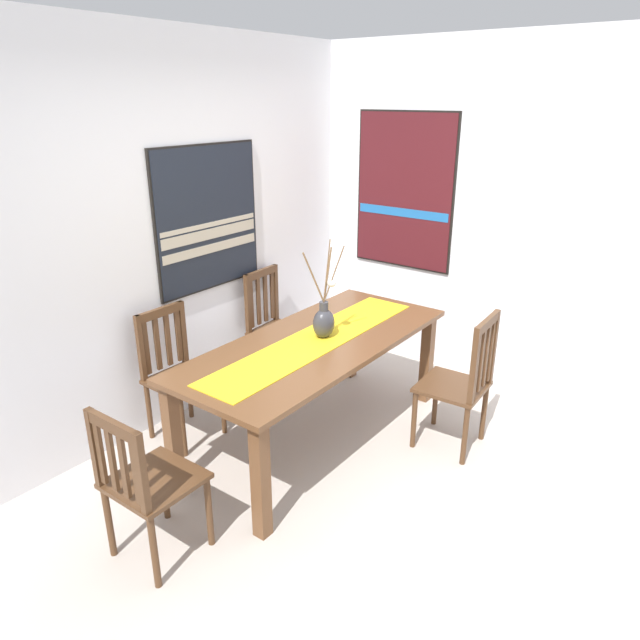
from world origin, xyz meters
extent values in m
cube|color=#B2A89E|center=(0.00, 0.00, -0.01)|extent=(6.40, 6.40, 0.03)
cube|color=silver|center=(0.00, 1.86, 1.35)|extent=(6.40, 0.12, 2.70)
cube|color=silver|center=(1.86, 0.00, 1.35)|extent=(0.12, 6.40, 2.70)
cube|color=brown|center=(0.21, 0.76, 0.73)|extent=(2.06, 0.87, 0.03)
cube|color=brown|center=(-0.74, 0.40, 0.36)|extent=(0.08, 0.08, 0.71)
cube|color=brown|center=(1.16, 0.40, 0.36)|extent=(0.08, 0.08, 0.71)
cube|color=brown|center=(-0.74, 1.11, 0.36)|extent=(0.08, 0.08, 0.71)
cube|color=brown|center=(1.16, 1.11, 0.36)|extent=(0.08, 0.08, 0.71)
cube|color=gold|center=(0.21, 0.76, 0.75)|extent=(1.90, 0.36, 0.01)
ellipsoid|color=#333338|center=(0.29, 0.75, 0.85)|extent=(0.16, 0.14, 0.20)
cylinder|color=#333338|center=(0.29, 0.75, 0.97)|extent=(0.06, 0.06, 0.06)
cylinder|color=brown|center=(0.30, 0.68, 1.19)|extent=(0.04, 0.14, 0.39)
cylinder|color=brown|center=(0.31, 0.73, 1.18)|extent=(0.05, 0.04, 0.37)
cylinder|color=brown|center=(0.28, 0.72, 1.21)|extent=(0.03, 0.07, 0.43)
cylinder|color=brown|center=(0.21, 0.77, 1.17)|extent=(0.15, 0.07, 0.36)
cylinder|color=brown|center=(0.22, 0.77, 1.16)|extent=(0.15, 0.06, 0.33)
sphere|color=white|center=(0.31, 0.71, 1.13)|extent=(0.06, 0.06, 0.06)
cube|color=#4C301C|center=(0.71, -0.01, 0.44)|extent=(0.44, 0.44, 0.03)
cylinder|color=#4C301C|center=(0.52, 0.16, 0.21)|extent=(0.04, 0.04, 0.43)
cylinder|color=#4C301C|center=(0.88, 0.18, 0.21)|extent=(0.04, 0.04, 0.43)
cylinder|color=#4C301C|center=(0.54, -0.20, 0.21)|extent=(0.04, 0.04, 0.43)
cylinder|color=#4C301C|center=(0.90, -0.18, 0.21)|extent=(0.04, 0.04, 0.43)
cube|color=#4C301C|center=(0.54, -0.21, 0.71)|extent=(0.04, 0.04, 0.52)
cube|color=#4C301C|center=(0.90, -0.19, 0.71)|extent=(0.04, 0.04, 0.52)
cube|color=#4C301C|center=(0.72, -0.20, 0.94)|extent=(0.38, 0.05, 0.06)
cube|color=#4C301C|center=(0.58, -0.21, 0.70)|extent=(0.04, 0.02, 0.43)
cube|color=#4C301C|center=(0.67, -0.21, 0.70)|extent=(0.04, 0.02, 0.43)
cube|color=#4C301C|center=(0.77, -0.20, 0.70)|extent=(0.04, 0.02, 0.43)
cube|color=#4C301C|center=(0.86, -0.20, 0.70)|extent=(0.04, 0.02, 0.43)
cube|color=#4C301C|center=(-1.14, 0.75, 0.44)|extent=(0.43, 0.43, 0.03)
cylinder|color=#4C301C|center=(-0.97, 0.94, 0.21)|extent=(0.04, 0.04, 0.43)
cylinder|color=#4C301C|center=(-0.96, 0.58, 0.21)|extent=(0.04, 0.04, 0.43)
cylinder|color=#4C301C|center=(-1.33, 0.93, 0.21)|extent=(0.04, 0.04, 0.43)
cylinder|color=#4C301C|center=(-1.32, 0.57, 0.21)|extent=(0.04, 0.04, 0.43)
cube|color=#4C301C|center=(-1.34, 0.93, 0.67)|extent=(0.04, 0.04, 0.43)
cube|color=#4C301C|center=(-1.33, 0.57, 0.67)|extent=(0.04, 0.04, 0.43)
cube|color=#4C301C|center=(-1.33, 0.75, 0.85)|extent=(0.04, 0.38, 0.06)
cube|color=#4C301C|center=(-1.33, 0.89, 0.65)|extent=(0.02, 0.04, 0.34)
cube|color=#4C301C|center=(-1.33, 0.80, 0.65)|extent=(0.02, 0.04, 0.34)
cube|color=#4C301C|center=(-1.33, 0.70, 0.65)|extent=(0.02, 0.04, 0.34)
cube|color=#4C301C|center=(-1.33, 0.61, 0.65)|extent=(0.02, 0.04, 0.34)
cube|color=#4C301C|center=(0.74, 1.53, 0.44)|extent=(0.44, 0.44, 0.03)
cylinder|color=#4C301C|center=(0.93, 1.36, 0.21)|extent=(0.04, 0.04, 0.43)
cylinder|color=#4C301C|center=(0.57, 1.34, 0.21)|extent=(0.04, 0.04, 0.43)
cylinder|color=#4C301C|center=(0.92, 1.72, 0.21)|extent=(0.04, 0.04, 0.43)
cylinder|color=#4C301C|center=(0.56, 1.70, 0.21)|extent=(0.04, 0.04, 0.43)
cube|color=#4C301C|center=(0.91, 1.73, 0.70)|extent=(0.04, 0.04, 0.49)
cube|color=#4C301C|center=(0.56, 1.71, 0.70)|extent=(0.04, 0.04, 0.49)
cube|color=#4C301C|center=(0.74, 1.72, 0.91)|extent=(0.38, 0.05, 0.06)
cube|color=#4C301C|center=(0.87, 1.73, 0.68)|extent=(0.04, 0.02, 0.40)
cube|color=#4C301C|center=(0.78, 1.72, 0.68)|extent=(0.04, 0.02, 0.40)
cube|color=#4C301C|center=(0.69, 1.72, 0.68)|extent=(0.04, 0.02, 0.40)
cube|color=#4C301C|center=(0.60, 1.71, 0.68)|extent=(0.04, 0.02, 0.40)
cube|color=#4C301C|center=(-0.31, 1.50, 0.44)|extent=(0.43, 0.43, 0.03)
cylinder|color=#4C301C|center=(-0.13, 1.32, 0.21)|extent=(0.04, 0.04, 0.43)
cylinder|color=#4C301C|center=(-0.49, 1.33, 0.21)|extent=(0.04, 0.04, 0.43)
cylinder|color=#4C301C|center=(-0.13, 1.68, 0.21)|extent=(0.04, 0.04, 0.43)
cylinder|color=#4C301C|center=(-0.49, 1.69, 0.21)|extent=(0.04, 0.04, 0.43)
cube|color=#4C301C|center=(-0.13, 1.69, 0.69)|extent=(0.04, 0.04, 0.47)
cube|color=#4C301C|center=(-0.49, 1.70, 0.69)|extent=(0.04, 0.04, 0.47)
cube|color=#4C301C|center=(-0.31, 1.69, 0.89)|extent=(0.38, 0.04, 0.06)
cube|color=#4C301C|center=(-0.17, 1.69, 0.67)|extent=(0.04, 0.02, 0.38)
cube|color=#4C301C|center=(-0.26, 1.69, 0.67)|extent=(0.04, 0.02, 0.38)
cube|color=#4C301C|center=(-0.36, 1.69, 0.67)|extent=(0.04, 0.02, 0.38)
cube|color=#4C301C|center=(-0.45, 1.70, 0.67)|extent=(0.04, 0.02, 0.38)
cube|color=black|center=(0.27, 1.80, 1.43)|extent=(0.97, 0.04, 1.05)
cube|color=black|center=(0.27, 1.78, 1.43)|extent=(0.94, 0.01, 1.02)
cube|color=#B2A893|center=(0.27, 1.77, 1.38)|extent=(0.91, 0.00, 0.03)
cube|color=#B2A893|center=(0.27, 1.77, 1.21)|extent=(0.91, 0.00, 0.07)
cube|color=#B2A893|center=(0.27, 1.77, 1.31)|extent=(0.91, 0.00, 0.08)
cube|color=black|center=(1.80, 1.02, 1.50)|extent=(0.04, 0.91, 1.30)
cube|color=#471419|center=(1.78, 1.02, 1.50)|extent=(0.01, 0.88, 1.27)
cube|color=#1E60A8|center=(1.77, 1.02, 1.33)|extent=(0.00, 0.85, 0.07)
camera|label=1|loc=(-2.59, -1.39, 2.27)|focal=32.56mm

